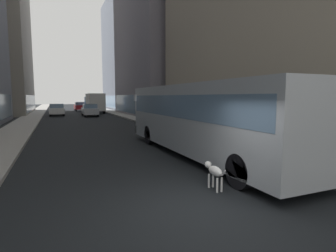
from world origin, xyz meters
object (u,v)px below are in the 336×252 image
Objects in this scene: car_silver_sedan at (90,110)px; dalmatian_dog at (214,171)px; car_white_van at (57,110)px; box_truck at (94,102)px; car_red_coupe at (80,106)px; transit_bus at (201,115)px.

car_silver_sedan is 30.28m from dalmatian_dog.
box_truck is at bearing 38.94° from car_white_van.
car_silver_sedan is (4.00, -2.89, 0.00)m from car_white_van.
car_silver_sedan is 7.63m from box_truck.
dalmatian_dog is (-1.80, -37.70, -1.15)m from box_truck.
car_red_coupe is 4.33× the size of dalmatian_dog.
box_truck reaches higher than car_white_van.
transit_bus is at bearing 65.18° from dalmatian_dog.
dalmatian_dog is at bearing -90.25° from car_red_coupe.
car_white_van reaches higher than dalmatian_dog.
box_truck is 37.76m from dalmatian_dog.
car_red_coupe reaches higher than dalmatian_dog.
car_silver_sedan is 14.50m from car_red_coupe.
car_silver_sedan is 0.59× the size of box_truck.
transit_bus and box_truck have the same top height.
dalmatian_dog is (-0.20, -44.79, -0.31)m from car_red_coupe.
box_truck is 7.79× the size of dalmatian_dog.
car_red_coupe is at bearing 92.24° from transit_bus.
transit_bus is 33.81m from box_truck.
car_white_van and car_silver_sedan have the same top height.
car_white_van is 4.94m from car_silver_sedan.
car_white_van is (-5.60, 29.29, -0.96)m from transit_bus.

